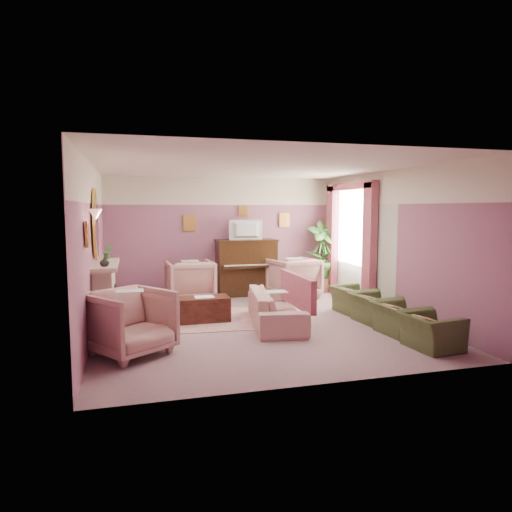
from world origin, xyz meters
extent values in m
cube|color=gray|center=(0.00, 0.00, 0.00)|extent=(5.50, 6.00, 0.01)
cube|color=silver|center=(0.00, 0.00, 2.80)|extent=(5.50, 6.00, 0.01)
cube|color=slate|center=(0.00, 3.00, 1.40)|extent=(5.50, 0.02, 2.80)
cube|color=slate|center=(0.00, -3.00, 1.40)|extent=(5.50, 0.02, 2.80)
cube|color=slate|center=(-2.75, 0.00, 1.40)|extent=(0.02, 6.00, 2.80)
cube|color=slate|center=(2.75, 0.00, 1.40)|extent=(0.02, 6.00, 2.80)
cube|color=beige|center=(0.00, 2.99, 2.47)|extent=(5.50, 0.01, 0.65)
cube|color=beige|center=(2.73, 1.30, 1.07)|extent=(0.01, 3.00, 2.15)
cube|color=#BDAB95|center=(-2.59, 0.20, 0.55)|extent=(0.30, 1.40, 1.10)
cube|color=black|center=(-2.49, 0.20, 0.40)|extent=(0.18, 0.72, 0.68)
cube|color=#FF3C0C|center=(-2.45, 0.20, 0.22)|extent=(0.06, 0.54, 0.10)
cube|color=#BDAB95|center=(-2.56, 0.20, 1.12)|extent=(0.40, 1.55, 0.07)
cube|color=#BDAB95|center=(-2.39, 0.20, 0.01)|extent=(0.55, 1.50, 0.02)
ellipsoid|color=gold|center=(-2.70, 0.20, 1.80)|extent=(0.04, 0.72, 1.20)
ellipsoid|color=silver|center=(-2.67, 0.20, 1.80)|extent=(0.01, 0.60, 1.06)
cone|color=#E7A68B|center=(-2.62, -0.85, 1.98)|extent=(0.20, 0.20, 0.16)
cube|color=black|center=(0.50, 2.68, 0.65)|extent=(1.40, 0.60, 1.30)
cube|color=black|center=(0.50, 2.33, 0.72)|extent=(1.30, 0.12, 0.06)
cube|color=silver|center=(0.50, 2.33, 0.76)|extent=(1.20, 0.08, 0.02)
cube|color=black|center=(0.50, 2.68, 1.31)|extent=(1.45, 0.65, 0.04)
imported|color=black|center=(0.50, 2.63, 1.60)|extent=(0.80, 0.12, 0.48)
cube|color=gold|center=(-0.80, 2.96, 1.72)|extent=(0.30, 0.03, 0.38)
cube|color=gold|center=(1.55, 2.96, 1.78)|extent=(0.26, 0.03, 0.34)
cube|color=gold|center=(0.50, 2.96, 2.00)|extent=(0.22, 0.03, 0.26)
cube|color=gold|center=(-2.71, -1.20, 1.72)|extent=(0.03, 0.28, 0.36)
cube|color=beige|center=(2.70, 1.55, 1.70)|extent=(0.03, 1.40, 1.80)
cube|color=#A1485A|center=(2.62, 0.63, 1.30)|extent=(0.16, 0.34, 2.60)
cube|color=#A1485A|center=(2.62, 2.47, 1.30)|extent=(0.16, 0.34, 2.60)
cube|color=#A1485A|center=(2.62, 1.55, 2.56)|extent=(0.16, 2.20, 0.16)
imported|color=#36762C|center=(-2.55, 0.75, 1.29)|extent=(0.16, 0.16, 0.28)
imported|color=beige|center=(-2.55, -0.30, 1.23)|extent=(0.16, 0.16, 0.16)
cube|color=tan|center=(-0.83, 0.46, 0.01)|extent=(2.62, 1.96, 0.01)
cube|color=#371710|center=(-0.92, 0.37, 0.23)|extent=(1.00, 0.50, 0.45)
cube|color=white|center=(-0.87, 0.37, 0.46)|extent=(0.35, 0.28, 0.01)
imported|color=tan|center=(0.32, -0.21, 0.42)|extent=(0.69, 2.08, 0.84)
cube|color=#A1485A|center=(0.72, -0.21, 0.60)|extent=(0.10, 1.57, 0.58)
imported|color=tan|center=(-0.90, 2.19, 0.51)|extent=(0.99, 0.99, 1.03)
imported|color=tan|center=(1.47, 2.03, 0.51)|extent=(0.99, 0.99, 1.03)
imported|color=tan|center=(-2.17, -1.26, 0.51)|extent=(0.99, 0.99, 1.03)
imported|color=#404D28|center=(2.09, -2.17, 0.35)|extent=(0.56, 0.80, 0.69)
imported|color=#404D28|center=(2.09, -1.35, 0.35)|extent=(0.56, 0.80, 0.69)
imported|color=#404D28|center=(2.09, -0.53, 0.35)|extent=(0.56, 0.80, 0.69)
imported|color=#404D28|center=(2.09, 0.29, 0.35)|extent=(0.56, 0.80, 0.69)
cylinder|color=silver|center=(2.37, 2.64, 0.35)|extent=(0.52, 0.52, 0.70)
imported|color=#36762C|center=(2.37, 2.64, 0.87)|extent=(0.30, 0.30, 0.34)
imported|color=#36762C|center=(2.49, 2.54, 0.84)|extent=(0.16, 0.16, 0.28)
cylinder|color=brown|center=(2.38, 2.50, 0.17)|extent=(0.34, 0.34, 0.34)
imported|color=#36762C|center=(2.38, 2.50, 1.06)|extent=(0.76, 0.76, 1.44)
camera|label=1|loc=(-2.12, -7.81, 2.07)|focal=32.00mm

